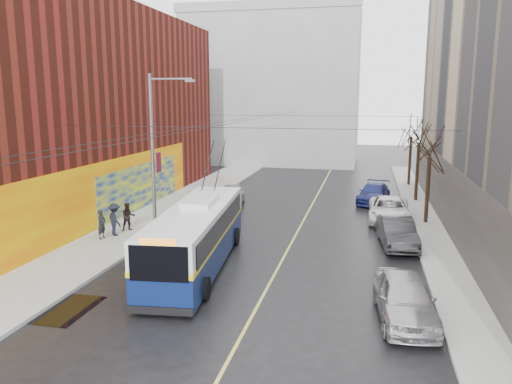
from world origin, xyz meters
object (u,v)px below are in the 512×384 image
tree_mid (420,132)px  pedestrian_c (115,219)px  streetlight_pole (155,151)px  pedestrian_b (128,217)px  parked_car_c (389,210)px  tree_near (431,144)px  tree_far (412,128)px  parked_car_b (397,232)px  following_car (231,195)px  trolleybus (197,236)px  parked_car_d (374,193)px  parked_car_a (405,298)px  pedestrian_a (102,224)px

tree_mid → pedestrian_c: size_ratio=3.64×
streetlight_pole → pedestrian_b: size_ratio=5.51×
streetlight_pole → parked_car_c: streetlight_pole is taller
tree_near → tree_far: (0.00, 14.00, 0.17)m
tree_far → parked_car_c: 14.55m
parked_car_c → parked_car_b: bearing=-87.5°
following_car → pedestrian_b: 9.44m
tree_mid → tree_far: 7.00m
streetlight_pole → pedestrian_c: bearing=-155.6°
streetlight_pole → trolleybus: 6.94m
tree_mid → parked_car_c: bearing=-108.2°
parked_car_c → parked_car_d: parked_car_c is taller
parked_car_d → pedestrian_c: pedestrian_c is taller
tree_far → parked_car_c: size_ratio=1.21×
parked_car_a → pedestrian_c: (-15.06, 7.39, 0.27)m
tree_far → parked_car_a: (-2.21, -28.35, -4.34)m
parked_car_d → pedestrian_b: 18.27m
parked_car_a → parked_car_b: parked_car_a is taller
pedestrian_b → tree_mid: bearing=-2.9°
tree_mid → parked_car_b: 13.19m
pedestrian_a → pedestrian_b: 1.97m
parked_car_a → pedestrian_b: bearing=144.7°
pedestrian_a → streetlight_pole: bearing=-47.7°
parked_car_d → tree_far: bearing=77.9°
tree_near → tree_far: bearing=90.0°
parked_car_b → pedestrian_c: (-15.27, -1.72, 0.30)m
parked_car_b → parked_car_d: 11.27m
streetlight_pole → tree_far: 25.09m
trolleybus → parked_car_d: (8.07, 16.59, -0.79)m
trolleybus → parked_car_a: (8.96, -3.74, -0.70)m
parked_car_b → following_car: 13.81m
streetlight_pole → pedestrian_a: bearing=-145.4°
tree_far → pedestrian_a: size_ratio=4.10×
tree_far → pedestrian_c: 27.47m
pedestrian_b → parked_car_d: bearing=0.5°
streetlight_pole → tree_mid: (15.14, 13.00, 0.41)m
following_car → pedestrian_c: 10.55m
parked_car_a → following_car: (-11.03, 17.13, -0.06)m
pedestrian_c → following_car: bearing=-73.8°
parked_car_a → pedestrian_b: (-14.80, 8.48, 0.17)m
streetlight_pole → pedestrian_a: 4.94m
streetlight_pole → parked_car_a: (12.92, -8.35, -4.05)m
parked_car_c → tree_far: bearing=81.4°
tree_far → parked_car_a: tree_far is taller
parked_car_d → following_car: 10.63m
following_car → pedestrian_c: (-4.03, -9.75, 0.32)m
parked_car_b → pedestrian_b: bearing=175.8°
parked_car_a → following_car: bearing=117.3°
tree_mid → pedestrian_b: tree_mid is taller
tree_near → tree_mid: bearing=90.0°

